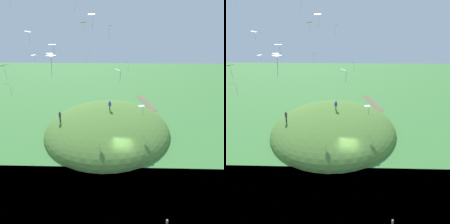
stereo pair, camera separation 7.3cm
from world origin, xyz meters
The scene contains 20 objects.
ground_plane centered at (0.00, 0.00, 0.00)m, with size 160.00×160.00×0.00m, color #3F7D39.
grass_hill centered at (9.27, 2.39, 0.00)m, with size 25.90×19.87×5.90m, color #4C782F.
dirt_path centered at (23.70, -5.26, 0.02)m, with size 11.05×1.29×0.04m, color brown.
person_watching_kites centered at (10.11, 2.07, 3.92)m, with size 0.47×0.47×1.59m.
person_walking_path centered at (7.13, 9.60, 3.07)m, with size 0.50×0.50×1.74m.
kite_0 centered at (-3.79, 12.00, 12.34)m, with size 0.94×0.78×1.44m.
kite_1 centered at (-4.43, -1.74, 8.48)m, with size 0.67×0.76×1.07m.
kite_2 centered at (0.35, 13.82, 9.41)m, with size 0.76×0.71×1.80m.
kite_3 centered at (11.30, -0.66, 10.40)m, with size 0.58×0.72×1.68m.
kite_4 centered at (11.88, 2.01, 15.87)m, with size 0.84×0.78×1.75m.
kite_5 centered at (6.78, 10.30, 12.23)m, with size 1.05×1.06×2.11m.
kite_6 centered at (-3.88, 0.68, 11.97)m, with size 0.78×0.64×1.45m.
kite_7 centered at (8.82, 13.78, 15.15)m, with size 1.23×0.91×1.90m.
kite_8 centered at (9.15, 5.67, 16.36)m, with size 0.97×1.03×1.84m.
kite_9 centered at (10.66, 5.40, 11.90)m, with size 0.79×0.78×1.24m.
kite_10 centered at (10.96, 7.19, 19.56)m, with size 1.23×0.93×1.74m.
kite_12 centered at (-4.51, 6.98, 13.37)m, with size 1.17×1.21×2.13m.
kite_13 centered at (10.93, 14.06, 11.61)m, with size 1.24×1.15×1.14m.
kite_14 centered at (4.84, 4.07, 17.27)m, with size 0.74×0.93×1.87m.
kite_15 centered at (-2.06, 7.43, 14.20)m, with size 0.69×0.86×1.37m.
Camera 1 is at (-27.82, 0.45, 16.34)m, focal length 39.47 mm.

